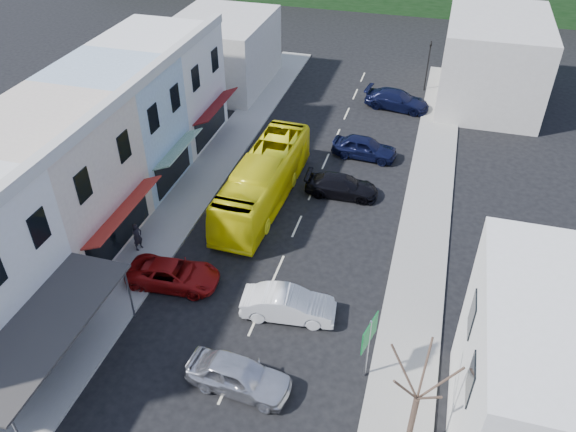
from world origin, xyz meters
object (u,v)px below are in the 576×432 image
object	(u,v)px
bus	(264,181)
street_tree	(417,399)
car_red	(174,274)
pedestrian_left	(138,237)
car_white	(288,306)
car_silver	(239,377)
direction_sign	(368,349)
traffic_signal	(428,66)

from	to	relation	value
bus	street_tree	bearing A→B (deg)	-52.25
car_red	street_tree	distance (m)	14.62
bus	pedestrian_left	world-z (taller)	bus
car_red	car_white	bearing A→B (deg)	-100.02
car_silver	car_white	distance (m)	4.79
car_silver	direction_sign	bearing A→B (deg)	-63.10
direction_sign	street_tree	size ratio (longest dim) A/B	0.55
car_red	car_silver	bearing A→B (deg)	-138.23
street_tree	traffic_signal	distance (m)	35.49
bus	direction_sign	xyz separation A→B (m)	(8.53, -11.87, 0.21)
car_silver	car_white	xyz separation A→B (m)	(0.91, 4.70, 0.00)
bus	traffic_signal	bearing A→B (deg)	69.38
car_silver	street_tree	xyz separation A→B (m)	(7.41, -0.91, 2.49)
car_silver	direction_sign	world-z (taller)	direction_sign
car_white	street_tree	distance (m)	8.94
car_silver	direction_sign	xyz separation A→B (m)	(5.21, 2.11, 1.06)
direction_sign	car_white	bearing A→B (deg)	163.30
car_silver	traffic_signal	size ratio (longest dim) A/B	0.98
bus	direction_sign	distance (m)	14.62
car_silver	pedestrian_left	xyz separation A→B (m)	(-8.71, 7.29, 0.30)
car_silver	car_red	world-z (taller)	same
car_silver	direction_sign	size ratio (longest dim) A/B	1.25
street_tree	traffic_signal	world-z (taller)	street_tree
car_white	traffic_signal	bearing A→B (deg)	-14.73
car_white	car_red	world-z (taller)	same
car_white	direction_sign	bearing A→B (deg)	-127.63
car_red	street_tree	size ratio (longest dim) A/B	0.72
car_white	pedestrian_left	world-z (taller)	pedestrian_left
pedestrian_left	car_white	bearing A→B (deg)	-86.98
pedestrian_left	traffic_signal	world-z (taller)	traffic_signal
car_red	traffic_signal	size ratio (longest dim) A/B	1.03
car_silver	street_tree	world-z (taller)	street_tree
bus	car_white	world-z (taller)	bus
bus	car_red	xyz separation A→B (m)	(-2.27, -8.68, -0.85)
car_white	car_red	xyz separation A→B (m)	(-6.50, 0.60, 0.00)
street_tree	car_red	bearing A→B (deg)	154.45
car_white	direction_sign	size ratio (longest dim) A/B	1.25
car_silver	direction_sign	distance (m)	5.72
direction_sign	street_tree	world-z (taller)	street_tree
bus	traffic_signal	size ratio (longest dim) A/B	2.59
car_white	car_red	size ratio (longest dim) A/B	0.96
car_silver	car_red	bearing A→B (deg)	51.40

